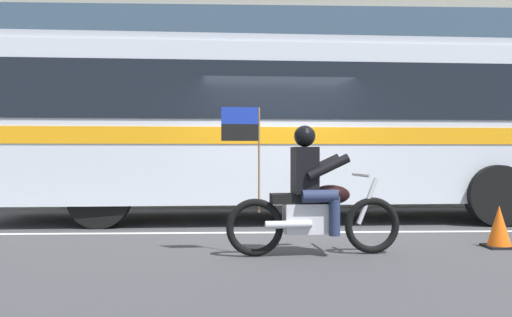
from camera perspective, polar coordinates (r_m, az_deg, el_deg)
The scene contains 7 objects.
ground_plane at distance 8.89m, azimuth 2.56°, elevation -7.43°, with size 60.00×60.00×0.00m, color #3D3D3F.
sidewalk_curb at distance 13.94m, azimuth 0.81°, elevation -4.28°, with size 28.00×3.80×0.15m, color gray.
lane_center_stripe at distance 8.29m, azimuth 2.91°, elevation -7.97°, with size 26.60×0.14×0.01m, color silver.
transit_bus at distance 10.07m, azimuth 5.20°, elevation 4.23°, with size 11.51×3.02×3.22m.
motorcycle_with_rider at distance 6.42m, azimuth 6.11°, elevation -4.46°, with size 2.19×0.64×1.78m.
fire_hydrant at distance 13.23m, azimuth -12.08°, elevation -2.61°, with size 0.22×0.30×0.75m.
traffic_cone at distance 7.62m, azimuth 24.77°, elevation -6.81°, with size 0.36×0.36×0.55m.
Camera 1 is at (-0.73, -8.77, 1.21)m, focal length 37.04 mm.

